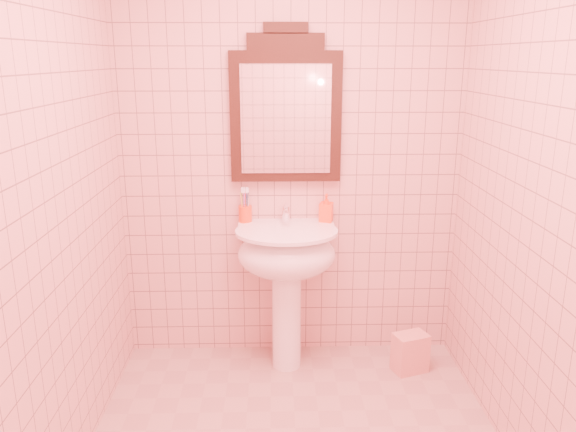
{
  "coord_description": "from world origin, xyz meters",
  "views": [
    {
      "loc": [
        -0.1,
        -2.15,
        1.8
      ],
      "look_at": [
        -0.03,
        0.55,
        1.03
      ],
      "focal_mm": 35.0,
      "sensor_mm": 36.0,
      "label": 1
    }
  ],
  "objects_px": {
    "mirror": "(286,110)",
    "towel": "(410,353)",
    "soap_dispenser": "(326,208)",
    "pedestal_sink": "(287,263)",
    "toothbrush_cup": "(245,213)"
  },
  "relations": [
    {
      "from": "mirror",
      "to": "towel",
      "type": "distance_m",
      "value": 1.6
    },
    {
      "from": "soap_dispenser",
      "to": "towel",
      "type": "height_order",
      "value": "soap_dispenser"
    },
    {
      "from": "pedestal_sink",
      "to": "towel",
      "type": "bearing_deg",
      "value": -5.69
    },
    {
      "from": "pedestal_sink",
      "to": "soap_dispenser",
      "type": "bearing_deg",
      "value": 33.87
    },
    {
      "from": "mirror",
      "to": "toothbrush_cup",
      "type": "bearing_deg",
      "value": -171.54
    },
    {
      "from": "mirror",
      "to": "soap_dispenser",
      "type": "bearing_deg",
      "value": -9.96
    },
    {
      "from": "toothbrush_cup",
      "to": "towel",
      "type": "height_order",
      "value": "toothbrush_cup"
    },
    {
      "from": "soap_dispenser",
      "to": "toothbrush_cup",
      "type": "bearing_deg",
      "value": -165.81
    },
    {
      "from": "toothbrush_cup",
      "to": "soap_dispenser",
      "type": "bearing_deg",
      "value": -0.73
    },
    {
      "from": "toothbrush_cup",
      "to": "soap_dispenser",
      "type": "xyz_separation_m",
      "value": [
        0.48,
        -0.01,
        0.03
      ]
    },
    {
      "from": "towel",
      "to": "toothbrush_cup",
      "type": "bearing_deg",
      "value": 166.2
    },
    {
      "from": "mirror",
      "to": "soap_dispenser",
      "type": "relative_size",
      "value": 5.31
    },
    {
      "from": "mirror",
      "to": "towel",
      "type": "relative_size",
      "value": 3.75
    },
    {
      "from": "mirror",
      "to": "toothbrush_cup",
      "type": "height_order",
      "value": "mirror"
    },
    {
      "from": "soap_dispenser",
      "to": "towel",
      "type": "bearing_deg",
      "value": -10.33
    }
  ]
}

